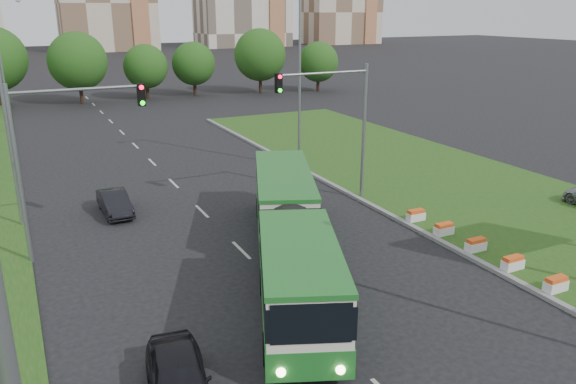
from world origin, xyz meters
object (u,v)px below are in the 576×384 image
traffic_mast_left (55,143)px  pedestrian (307,353)px  traffic_mast_median (341,113)px  car_left_far (115,203)px  articulated_bus (283,232)px  car_left_near (179,379)px  shopping_trolley (342,357)px

traffic_mast_left → pedestrian: bearing=-66.7°
traffic_mast_median → car_left_far: bearing=162.7°
traffic_mast_left → articulated_bus: traffic_mast_left is taller
traffic_mast_left → articulated_bus: size_ratio=0.47×
articulated_bus → car_left_near: bearing=-112.4°
car_left_far → shopping_trolley: size_ratio=6.07×
articulated_bus → car_left_near: articulated_bus is taller
traffic_mast_left → articulated_bus: (8.30, -5.66, -3.63)m
traffic_mast_median → car_left_far: (-12.23, 3.80, -4.70)m
articulated_bus → car_left_far: 11.81m
articulated_bus → shopping_trolley: articulated_bus is taller
traffic_mast_left → articulated_bus: 10.68m
traffic_mast_median → pedestrian: (-9.57, -13.98, -4.45)m
car_left_near → pedestrian: (3.81, -0.74, 0.16)m
car_left_far → shopping_trolley: (3.97, -17.72, -0.33)m
car_left_far → traffic_mast_left: bearing=-123.1°
car_left_near → pedestrian: 3.88m
traffic_mast_left → car_left_near: traffic_mast_left is taller
car_left_far → pedestrian: pedestrian is taller
articulated_bus → pedestrian: bearing=-88.0°
traffic_mast_median → car_left_far: 13.64m
shopping_trolley → articulated_bus: bearing=84.6°
traffic_mast_median → shopping_trolley: (-8.26, -13.92, -5.03)m
pedestrian → articulated_bus: bearing=-41.5°
traffic_mast_median → articulated_bus: size_ratio=0.47×
articulated_bus → shopping_trolley: 7.53m
articulated_bus → car_left_far: (-5.38, 10.46, -1.08)m
traffic_mast_median → car_left_near: size_ratio=1.85×
articulated_bus → car_left_near: size_ratio=3.95×
traffic_mast_median → traffic_mast_left: size_ratio=1.00×
traffic_mast_median → pedestrian: 17.52m
traffic_mast_median → traffic_mast_left: bearing=-176.2°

